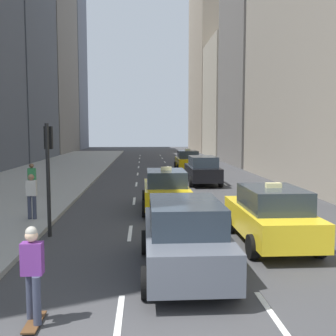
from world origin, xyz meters
TOP-DOWN VIEW (x-y plane):
  - sidewalk_left at (-7.00, 27.00)m, footprint 8.00×66.00m
  - lane_markings at (2.60, 23.00)m, footprint 5.72×56.00m
  - building_row_left at (-14.00, 39.60)m, footprint 6.00×78.81m
  - taxi_lead at (4.00, 28.43)m, footprint 2.02×4.40m
  - taxi_second at (4.00, 6.44)m, footprint 2.02×4.40m
  - taxi_third at (1.20, 11.71)m, footprint 2.02×4.40m
  - sedan_black_near at (1.20, 4.23)m, footprint 2.02×4.61m
  - sedan_silver_behind at (4.00, 19.86)m, footprint 2.02×4.77m
  - skateboarder at (-1.66, 1.90)m, footprint 0.36×0.80m
  - pedestrian_mid_block at (-3.83, 9.67)m, footprint 0.36×0.22m
  - pedestrian_far_walking at (-5.15, 14.52)m, footprint 0.36×0.22m
  - traffic_light_pole at (-2.75, 7.83)m, footprint 0.24×0.42m

SIDE VIEW (x-z plane):
  - lane_markings at x=2.60m, z-range 0.00..0.01m
  - sidewalk_left at x=-7.00m, z-range 0.00..0.15m
  - taxi_lead at x=4.00m, z-range -0.05..1.82m
  - taxi_second at x=4.00m, z-range -0.05..1.82m
  - taxi_third at x=1.20m, z-range -0.05..1.82m
  - sedan_black_near at x=1.20m, z-range 0.01..1.78m
  - sedan_silver_behind at x=4.00m, z-range 0.01..1.80m
  - skateboarder at x=-1.66m, z-range 0.09..1.84m
  - pedestrian_mid_block at x=-3.83m, z-range 0.24..1.89m
  - pedestrian_far_walking at x=-5.15m, z-range 0.24..1.89m
  - traffic_light_pole at x=-2.75m, z-range 0.61..4.21m
  - building_row_left at x=-14.00m, z-range -1.33..32.93m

